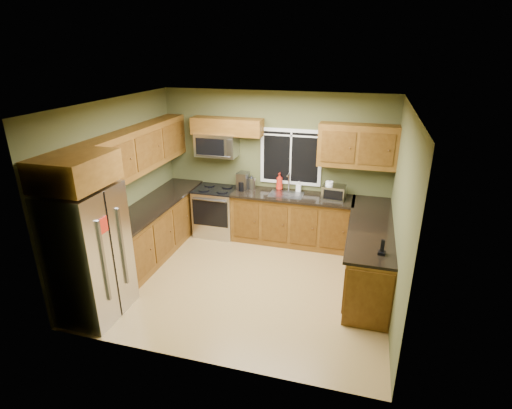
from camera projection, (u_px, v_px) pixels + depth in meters
The scene contains 28 objects.
floor at pixel (247, 280), 6.24m from camera, with size 4.20×4.20×0.00m, color olive.
ceiling at pixel (245, 104), 5.24m from camera, with size 4.20×4.20×0.00m, color white.
back_wall at pixel (275, 166), 7.35m from camera, with size 4.20×4.20×0.00m, color #4D502C.
front_wall at pixel (195, 260), 4.13m from camera, with size 4.20×4.20×0.00m, color #4D502C.
left_wall at pixel (118, 187), 6.26m from camera, with size 3.60×3.60×0.00m, color #4D502C.
right_wall at pixel (400, 215), 5.21m from camera, with size 3.60×3.60×0.00m, color #4D502C.
window at pixel (291, 157), 7.18m from camera, with size 1.12×0.03×1.02m.
base_cabinets_left at pixel (156, 229), 6.95m from camera, with size 0.60×2.65×0.90m, color brown.
countertop_left at pixel (155, 204), 6.77m from camera, with size 0.65×2.65×0.04m, color black.
base_cabinets_back at pixel (292, 220), 7.31m from camera, with size 2.17×0.60×0.90m, color brown.
countertop_back at pixel (293, 196), 7.11m from camera, with size 2.17×0.65×0.04m, color black.
base_cabinets_peninsula at pixel (369, 254), 6.11m from camera, with size 0.60×2.52×0.90m.
countertop_peninsula at pixel (371, 226), 5.94m from camera, with size 0.65×2.50×0.04m, color black.
upper_cabinets_left at pixel (140, 149), 6.46m from camera, with size 0.33×2.65×0.72m, color brown.
upper_cabinets_back_left at pixel (227, 126), 7.15m from camera, with size 1.30×0.33×0.30m, color brown.
upper_cabinets_back_right at pixel (357, 146), 6.65m from camera, with size 1.30×0.33×0.72m, color brown.
upper_cabinet_over_fridge at pixel (75, 170), 4.76m from camera, with size 0.72×0.90×0.38m, color brown.
refrigerator at pixel (89, 254), 5.18m from camera, with size 0.74×0.90×1.80m.
range at pixel (217, 211), 7.64m from camera, with size 0.76×0.69×0.94m.
microwave at pixel (217, 145), 7.30m from camera, with size 0.76×0.41×0.42m.
sink at pixel (287, 193), 7.15m from camera, with size 0.60×0.42×0.36m.
toaster_oven at pixel (334, 192), 6.89m from camera, with size 0.41×0.33×0.24m.
coffee_maker at pixel (243, 182), 7.33m from camera, with size 0.21×0.27×0.32m.
kettle at pixel (252, 182), 7.40m from camera, with size 0.14×0.14×0.25m.
paper_towel_roll at pixel (329, 190), 6.92m from camera, with size 0.14×0.14×0.33m.
soap_bottle_a at pixel (279, 181), 7.32m from camera, with size 0.12×0.12×0.32m, color red.
soap_bottle_b at pixel (299, 186), 7.26m from camera, with size 0.09×0.09×0.19m, color white.
cordless_phone at pixel (382, 250), 5.06m from camera, with size 0.11×0.11×0.20m.
Camera 1 is at (1.58, -5.12, 3.41)m, focal length 28.00 mm.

